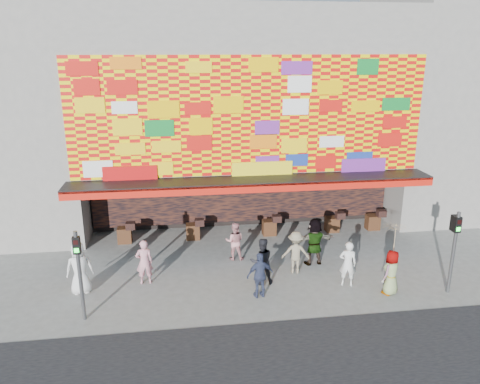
{
  "coord_description": "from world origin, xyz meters",
  "views": [
    {
      "loc": [
        -3.11,
        -15.07,
        8.25
      ],
      "look_at": [
        -0.72,
        2.0,
        2.93
      ],
      "focal_mm": 35.0,
      "sensor_mm": 36.0,
      "label": 1
    }
  ],
  "objects_px": {
    "ped_e": "(260,275)",
    "ped_g": "(391,273)",
    "ped_b": "(144,262)",
    "ped_c": "(262,261)",
    "ped_f": "(314,242)",
    "ped_h": "(348,264)",
    "signal_left": "(79,266)",
    "parasol": "(395,236)",
    "ped_d": "(296,252)",
    "ped_i": "(235,241)",
    "ped_a": "(80,268)",
    "signal_right": "(455,243)"
  },
  "relations": [
    {
      "from": "signal_left",
      "to": "ped_g",
      "type": "relative_size",
      "value": 1.86
    },
    {
      "from": "ped_a",
      "to": "signal_right",
      "type": "bearing_deg",
      "value": 159.66
    },
    {
      "from": "ped_f",
      "to": "ped_g",
      "type": "xyz_separation_m",
      "value": [
        1.97,
        -2.67,
        -0.14
      ]
    },
    {
      "from": "signal_left",
      "to": "ped_g",
      "type": "height_order",
      "value": "signal_left"
    },
    {
      "from": "ped_d",
      "to": "ped_h",
      "type": "relative_size",
      "value": 0.98
    },
    {
      "from": "ped_a",
      "to": "ped_h",
      "type": "height_order",
      "value": "ped_a"
    },
    {
      "from": "ped_c",
      "to": "ped_f",
      "type": "height_order",
      "value": "ped_f"
    },
    {
      "from": "signal_right",
      "to": "ped_e",
      "type": "relative_size",
      "value": 1.83
    },
    {
      "from": "ped_h",
      "to": "ped_i",
      "type": "relative_size",
      "value": 1.08
    },
    {
      "from": "ped_c",
      "to": "ped_e",
      "type": "bearing_deg",
      "value": 73.83
    },
    {
      "from": "ped_a",
      "to": "ped_e",
      "type": "xyz_separation_m",
      "value": [
        6.16,
        -1.14,
        -0.13
      ]
    },
    {
      "from": "parasol",
      "to": "ped_f",
      "type": "bearing_deg",
      "value": 126.36
    },
    {
      "from": "ped_c",
      "to": "ped_h",
      "type": "relative_size",
      "value": 1.04
    },
    {
      "from": "ped_c",
      "to": "ped_i",
      "type": "bearing_deg",
      "value": -74.77
    },
    {
      "from": "signal_left",
      "to": "ped_b",
      "type": "xyz_separation_m",
      "value": [
        1.79,
        2.16,
        -1.01
      ]
    },
    {
      "from": "ped_a",
      "to": "ped_e",
      "type": "distance_m",
      "value": 6.27
    },
    {
      "from": "ped_c",
      "to": "ped_e",
      "type": "xyz_separation_m",
      "value": [
        -0.23,
        -0.96,
        -0.06
      ]
    },
    {
      "from": "ped_i",
      "to": "ped_g",
      "type": "bearing_deg",
      "value": 155.81
    },
    {
      "from": "signal_left",
      "to": "ped_d",
      "type": "distance_m",
      "value": 7.84
    },
    {
      "from": "signal_left",
      "to": "ped_h",
      "type": "xyz_separation_m",
      "value": [
        9.04,
        1.01,
        -1.02
      ]
    },
    {
      "from": "ped_f",
      "to": "ped_h",
      "type": "distance_m",
      "value": 2.0
    },
    {
      "from": "ped_f",
      "to": "ped_b",
      "type": "bearing_deg",
      "value": 0.8
    },
    {
      "from": "signal_right",
      "to": "ped_a",
      "type": "relative_size",
      "value": 1.59
    },
    {
      "from": "ped_e",
      "to": "ped_h",
      "type": "bearing_deg",
      "value": 176.77
    },
    {
      "from": "signal_left",
      "to": "ped_h",
      "type": "relative_size",
      "value": 1.78
    },
    {
      "from": "ped_a",
      "to": "ped_f",
      "type": "bearing_deg",
      "value": 174.78
    },
    {
      "from": "signal_right",
      "to": "ped_e",
      "type": "distance_m",
      "value": 6.74
    },
    {
      "from": "ped_f",
      "to": "ped_h",
      "type": "height_order",
      "value": "ped_f"
    },
    {
      "from": "signal_right",
      "to": "ped_c",
      "type": "xyz_separation_m",
      "value": [
        -6.4,
        1.58,
        -0.99
      ]
    },
    {
      "from": "ped_e",
      "to": "ped_g",
      "type": "xyz_separation_m",
      "value": [
        4.54,
        -0.42,
        -0.01
      ]
    },
    {
      "from": "ped_a",
      "to": "ped_h",
      "type": "xyz_separation_m",
      "value": [
        9.43,
        -0.75,
        -0.1
      ]
    },
    {
      "from": "signal_right",
      "to": "signal_left",
      "type": "bearing_deg",
      "value": 180.0
    },
    {
      "from": "ped_b",
      "to": "ped_e",
      "type": "bearing_deg",
      "value": 152.37
    },
    {
      "from": "signal_left",
      "to": "ped_e",
      "type": "height_order",
      "value": "signal_left"
    },
    {
      "from": "ped_a",
      "to": "ped_f",
      "type": "xyz_separation_m",
      "value": [
        8.74,
        1.12,
        0.01
      ]
    },
    {
      "from": "ped_f",
      "to": "ped_i",
      "type": "distance_m",
      "value": 3.18
    },
    {
      "from": "ped_b",
      "to": "ped_c",
      "type": "height_order",
      "value": "ped_c"
    },
    {
      "from": "parasol",
      "to": "signal_right",
      "type": "bearing_deg",
      "value": -5.6
    },
    {
      "from": "signal_right",
      "to": "ped_a",
      "type": "xyz_separation_m",
      "value": [
        -12.79,
        1.76,
        -0.92
      ]
    },
    {
      "from": "ped_d",
      "to": "signal_right",
      "type": "bearing_deg",
      "value": 164.78
    },
    {
      "from": "ped_h",
      "to": "parasol",
      "type": "height_order",
      "value": "parasol"
    },
    {
      "from": "ped_b",
      "to": "ped_e",
      "type": "height_order",
      "value": "ped_b"
    },
    {
      "from": "ped_e",
      "to": "parasol",
      "type": "bearing_deg",
      "value": 164.78
    },
    {
      "from": "parasol",
      "to": "signal_left",
      "type": "bearing_deg",
      "value": -178.87
    },
    {
      "from": "ped_b",
      "to": "ped_e",
      "type": "distance_m",
      "value": 4.27
    },
    {
      "from": "ped_a",
      "to": "ped_b",
      "type": "xyz_separation_m",
      "value": [
        2.18,
        0.4,
        -0.1
      ]
    },
    {
      "from": "ped_b",
      "to": "parasol",
      "type": "distance_m",
      "value": 8.84
    },
    {
      "from": "ped_c",
      "to": "parasol",
      "type": "xyz_separation_m",
      "value": [
        4.32,
        -1.38,
        1.28
      ]
    },
    {
      "from": "ped_b",
      "to": "ped_c",
      "type": "xyz_separation_m",
      "value": [
        4.21,
        -0.58,
        0.03
      ]
    },
    {
      "from": "signal_right",
      "to": "ped_i",
      "type": "relative_size",
      "value": 1.91
    }
  ]
}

